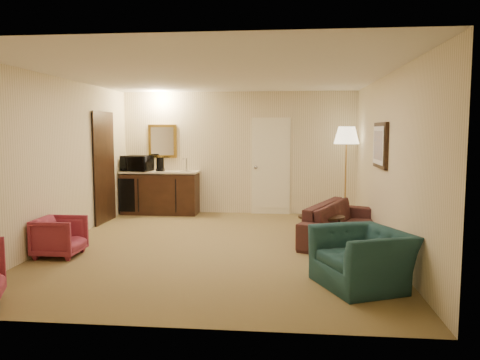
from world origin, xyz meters
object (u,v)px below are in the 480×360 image
object	(u,v)px
rose_chair_near	(60,235)
floor_lamp	(346,173)
waste_bin	(190,207)
coffee_table	(321,229)
microwave	(137,162)
wetbar_cabinet	(160,192)
teal_armchair	(362,249)
sofa	(343,216)
coffee_maker	(160,164)

from	to	relation	value
rose_chair_near	floor_lamp	size ratio (longest dim) A/B	0.33
rose_chair_near	waste_bin	bearing A→B (deg)	-19.21
coffee_table	microwave	xyz separation A→B (m)	(-3.73, 2.20, 0.91)
floor_lamp	wetbar_cabinet	bearing A→B (deg)	175.25
teal_armchair	waste_bin	xyz separation A→B (m)	(-2.90, 4.32, -0.27)
wetbar_cabinet	microwave	distance (m)	0.82
rose_chair_near	floor_lamp	world-z (taller)	floor_lamp
wetbar_cabinet	sofa	xyz separation A→B (m)	(3.60, -2.18, -0.05)
sofa	rose_chair_near	xyz separation A→B (m)	(-4.10, -1.32, -0.10)
coffee_table	floor_lamp	distance (m)	2.17
coffee_table	microwave	bearing A→B (deg)	149.43
wetbar_cabinet	teal_armchair	size ratio (longest dim) A/B	1.63
sofa	floor_lamp	bearing A→B (deg)	14.92
floor_lamp	coffee_maker	bearing A→B (deg)	175.59
sofa	rose_chair_near	world-z (taller)	sofa
sofa	teal_armchair	distance (m)	2.21
teal_armchair	coffee_table	distance (m)	2.15
teal_armchair	waste_bin	bearing A→B (deg)	-169.98
wetbar_cabinet	rose_chair_near	size ratio (longest dim) A/B	2.64
sofa	coffee_maker	world-z (taller)	coffee_maker
wetbar_cabinet	coffee_maker	xyz separation A→B (m)	(0.01, -0.02, 0.61)
floor_lamp	coffee_maker	world-z (taller)	floor_lamp
rose_chair_near	coffee_maker	xyz separation A→B (m)	(0.51, 3.47, 0.76)
teal_armchair	coffee_table	xyz separation A→B (m)	(-0.30, 2.11, -0.23)
waste_bin	microwave	world-z (taller)	microwave
waste_bin	coffee_maker	world-z (taller)	coffee_maker
rose_chair_near	coffee_maker	world-z (taller)	coffee_maker
teal_armchair	coffee_maker	distance (m)	5.65
rose_chair_near	waste_bin	size ratio (longest dim) A/B	1.85
floor_lamp	microwave	distance (m)	4.34
sofa	coffee_maker	bearing A→B (deg)	81.59
teal_armchair	microwave	bearing A→B (deg)	-160.82
floor_lamp	teal_armchair	bearing A→B (deg)	-94.22
sofa	waste_bin	size ratio (longest dim) A/B	6.23
teal_armchair	microwave	distance (m)	5.94
sofa	wetbar_cabinet	bearing A→B (deg)	81.40
sofa	coffee_maker	xyz separation A→B (m)	(-3.59, 2.15, 0.66)
microwave	coffee_maker	xyz separation A→B (m)	(0.49, 0.05, -0.06)
wetbar_cabinet	floor_lamp	distance (m)	3.89
wetbar_cabinet	rose_chair_near	xyz separation A→B (m)	(-0.50, -3.50, -0.15)
wetbar_cabinet	coffee_table	distance (m)	3.97
wetbar_cabinet	rose_chair_near	distance (m)	3.53
sofa	teal_armchair	world-z (taller)	teal_armchair
sofa	rose_chair_near	distance (m)	4.31
coffee_table	teal_armchair	bearing A→B (deg)	-81.80
floor_lamp	microwave	bearing A→B (deg)	176.75
sofa	teal_armchair	size ratio (longest dim) A/B	2.09
rose_chair_near	wetbar_cabinet	bearing A→B (deg)	-8.79
microwave	coffee_maker	bearing A→B (deg)	18.37
teal_armchair	floor_lamp	xyz separation A→B (m)	(0.30, 4.07, 0.49)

